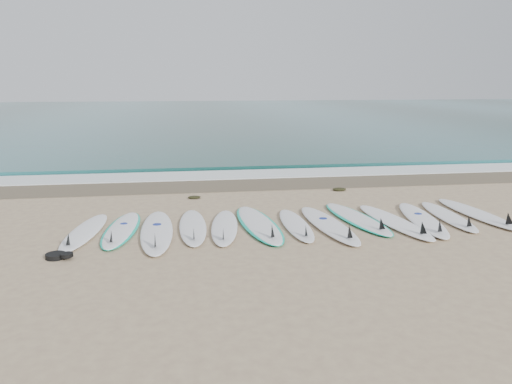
{
  "coord_description": "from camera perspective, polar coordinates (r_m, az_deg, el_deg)",
  "views": [
    {
      "loc": [
        -2.14,
        -9.36,
        2.85
      ],
      "look_at": [
        -0.55,
        1.38,
        0.4
      ],
      "focal_mm": 35.0,
      "sensor_mm": 36.0,
      "label": 1
    }
  ],
  "objects": [
    {
      "name": "surfboard_12",
      "position": [
        11.64,
        24.05,
        -2.27
      ],
      "size": [
        0.74,
        2.74,
        0.35
      ],
      "rotation": [
        0.0,
        0.0,
        0.07
      ],
      "color": "white",
      "rests_on": "ground"
    },
    {
      "name": "surfboard_6",
      "position": [
        9.87,
        4.65,
        -3.78
      ],
      "size": [
        0.51,
        2.36,
        0.3
      ],
      "rotation": [
        0.0,
        0.0,
        -0.01
      ],
      "color": "white",
      "rests_on": "ground"
    },
    {
      "name": "surfboard_7",
      "position": [
        9.92,
        8.41,
        -3.73
      ],
      "size": [
        0.83,
        2.85,
        0.36
      ],
      "rotation": [
        0.0,
        0.0,
        0.09
      ],
      "color": "white",
      "rests_on": "ground"
    },
    {
      "name": "surfboard_9",
      "position": [
        10.41,
        15.67,
        -3.3
      ],
      "size": [
        0.9,
        2.78,
        0.35
      ],
      "rotation": [
        0.0,
        0.0,
        0.12
      ],
      "color": "white",
      "rests_on": "ground"
    },
    {
      "name": "wave_crest",
      "position": [
        16.73,
        -0.94,
        3.09
      ],
      "size": [
        120.0,
        1.0,
        0.1
      ],
      "primitive_type": "cube",
      "color": "#1E5554",
      "rests_on": "ground"
    },
    {
      "name": "surfboard_11",
      "position": [
        11.2,
        21.21,
        -2.61
      ],
      "size": [
        0.69,
        2.48,
        0.31
      ],
      "rotation": [
        0.0,
        0.0,
        -0.07
      ],
      "color": "white",
      "rests_on": "ground"
    },
    {
      "name": "surfboard_8",
      "position": [
        10.52,
        11.55,
        -2.97
      ],
      "size": [
        1.02,
        2.72,
        0.34
      ],
      "rotation": [
        0.0,
        0.0,
        0.15
      ],
      "color": "silver",
      "rests_on": "ground"
    },
    {
      "name": "surfboard_2",
      "position": [
        9.57,
        -11.28,
        -4.45
      ],
      "size": [
        0.67,
        2.91,
        0.37
      ],
      "rotation": [
        0.0,
        0.0,
        0.02
      ],
      "color": "white",
      "rests_on": "ground"
    },
    {
      "name": "surfboard_5",
      "position": [
        9.9,
        0.36,
        -3.68
      ],
      "size": [
        0.93,
        2.88,
        0.36
      ],
      "rotation": [
        0.0,
        0.0,
        0.09
      ],
      "color": "white",
      "rests_on": "ground"
    },
    {
      "name": "ocean",
      "position": [
        42.01,
        -5.53,
        8.79
      ],
      "size": [
        120.0,
        55.0,
        0.03
      ],
      "primitive_type": "cube",
      "color": "#1E5554",
      "rests_on": "ground"
    },
    {
      "name": "surfboard_3",
      "position": [
        9.78,
        -7.23,
        -3.98
      ],
      "size": [
        0.52,
        2.53,
        0.32
      ],
      "rotation": [
        0.0,
        0.0,
        0.0
      ],
      "color": "white",
      "rests_on": "ground"
    },
    {
      "name": "foam_band",
      "position": [
        15.27,
        -0.21,
        2.05
      ],
      "size": [
        120.0,
        1.4,
        0.04
      ],
      "primitive_type": "cube",
      "color": "silver",
      "rests_on": "ground"
    },
    {
      "name": "leash_coil",
      "position": [
        8.79,
        -21.68,
        -6.78
      ],
      "size": [
        0.46,
        0.36,
        0.11
      ],
      "color": "black",
      "rests_on": "ground"
    },
    {
      "name": "surfboard_10",
      "position": [
        10.74,
        18.58,
        -3.0
      ],
      "size": [
        0.97,
        2.78,
        0.35
      ],
      "rotation": [
        0.0,
        0.0,
        -0.15
      ],
      "color": "white",
      "rests_on": "ground"
    },
    {
      "name": "surfboard_0",
      "position": [
        9.93,
        -19.08,
        -4.35
      ],
      "size": [
        0.8,
        2.52,
        0.32
      ],
      "rotation": [
        0.0,
        0.0,
        -0.12
      ],
      "color": "white",
      "rests_on": "ground"
    },
    {
      "name": "surfboard_4",
      "position": [
        9.71,
        -3.63,
        -4.02
      ],
      "size": [
        0.77,
        2.5,
        0.31
      ],
      "rotation": [
        0.0,
        0.0,
        -0.11
      ],
      "color": "white",
      "rests_on": "ground"
    },
    {
      "name": "seaweed_near",
      "position": [
        12.33,
        -7.07,
        -0.59
      ],
      "size": [
        0.32,
        0.25,
        0.06
      ],
      "primitive_type": "ellipsoid",
      "color": "black",
      "rests_on": "ground"
    },
    {
      "name": "wet_sand_band",
      "position": [
        13.92,
        0.61,
        0.93
      ],
      "size": [
        120.0,
        1.8,
        0.01
      ],
      "primitive_type": "cube",
      "color": "brown",
      "rests_on": "ground"
    },
    {
      "name": "ground",
      "position": [
        10.01,
        4.3,
        -3.85
      ],
      "size": [
        120.0,
        120.0,
        0.0
      ],
      "primitive_type": "plane",
      "color": "tan"
    },
    {
      "name": "seaweed_far",
      "position": [
        13.28,
        9.5,
        0.31
      ],
      "size": [
        0.37,
        0.28,
        0.07
      ],
      "primitive_type": "ellipsoid",
      "color": "black",
      "rests_on": "ground"
    },
    {
      "name": "surfboard_1",
      "position": [
        9.92,
        -15.15,
        -4.15
      ],
      "size": [
        0.79,
        2.52,
        0.31
      ],
      "rotation": [
        0.0,
        0.0,
        -0.08
      ],
      "color": "white",
      "rests_on": "ground"
    }
  ]
}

